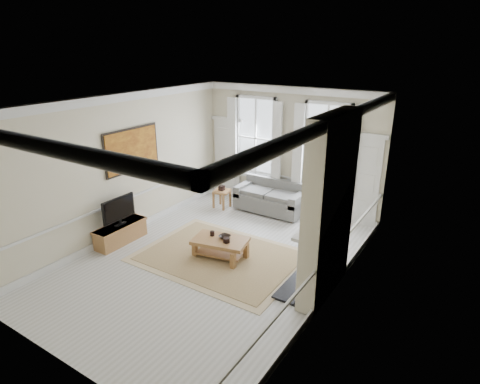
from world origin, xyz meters
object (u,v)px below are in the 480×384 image
Objects in this scene: sofa at (271,199)px; tv_stand at (121,233)px; coffee_table at (220,242)px; side_table at (222,194)px.

sofa is 4.16m from tv_stand.
sofa is 2.93m from coffee_table.
tv_stand is (-0.77, -3.06, -0.18)m from side_table.
sofa reaches higher than side_table.
side_table is at bearing 75.94° from tv_stand.
sofa reaches higher than tv_stand.
tv_stand is (-2.08, -3.60, -0.13)m from sofa.
side_table reaches higher than coffee_table.
side_table is 3.16m from tv_stand.
side_table is at bearing -157.56° from sofa.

